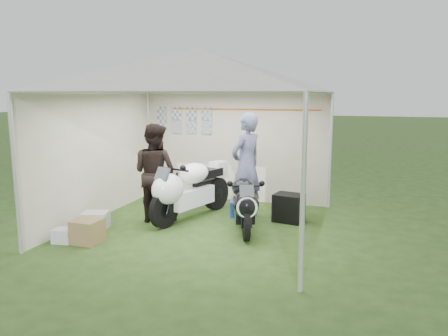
{
  "coord_description": "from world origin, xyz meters",
  "views": [
    {
      "loc": [
        2.61,
        -6.81,
        2.27
      ],
      "look_at": [
        0.31,
        0.35,
        0.99
      ],
      "focal_mm": 35.0,
      "sensor_mm": 36.0,
      "label": 1
    }
  ],
  "objects_px": {
    "canopy_tent": "(200,75)",
    "motorcycle_white": "(188,188)",
    "paddock_stand": "(240,209)",
    "crate_2": "(63,236)",
    "crate_1": "(88,231)",
    "motorcycle_black": "(244,201)",
    "equipment_box": "(289,208)",
    "crate_3": "(87,228)",
    "person_dark_jacket": "(155,173)",
    "person_blue_jacket": "(246,166)",
    "crate_0": "(96,220)"
  },
  "relations": [
    {
      "from": "paddock_stand",
      "to": "person_dark_jacket",
      "type": "bearing_deg",
      "value": -152.19
    },
    {
      "from": "crate_1",
      "to": "motorcycle_white",
      "type": "bearing_deg",
      "value": 58.78
    },
    {
      "from": "paddock_stand",
      "to": "crate_3",
      "type": "distance_m",
      "value": 2.76
    },
    {
      "from": "person_blue_jacket",
      "to": "crate_1",
      "type": "xyz_separation_m",
      "value": [
        -1.96,
        -2.12,
        -0.79
      ]
    },
    {
      "from": "crate_3",
      "to": "motorcycle_black",
      "type": "bearing_deg",
      "value": 24.46
    },
    {
      "from": "canopy_tent",
      "to": "motorcycle_black",
      "type": "relative_size",
      "value": 3.25
    },
    {
      "from": "person_blue_jacket",
      "to": "crate_1",
      "type": "height_order",
      "value": "person_blue_jacket"
    },
    {
      "from": "person_blue_jacket",
      "to": "motorcycle_black",
      "type": "bearing_deg",
      "value": 39.81
    },
    {
      "from": "motorcycle_black",
      "to": "crate_3",
      "type": "bearing_deg",
      "value": -175.07
    },
    {
      "from": "person_blue_jacket",
      "to": "crate_3",
      "type": "relative_size",
      "value": 4.99
    },
    {
      "from": "person_dark_jacket",
      "to": "person_blue_jacket",
      "type": "xyz_separation_m",
      "value": [
        1.48,
        0.75,
        0.09
      ]
    },
    {
      "from": "canopy_tent",
      "to": "motorcycle_black",
      "type": "bearing_deg",
      "value": -0.37
    },
    {
      "from": "crate_1",
      "to": "crate_3",
      "type": "height_order",
      "value": "crate_1"
    },
    {
      "from": "paddock_stand",
      "to": "crate_0",
      "type": "height_order",
      "value": "paddock_stand"
    },
    {
      "from": "motorcycle_white",
      "to": "crate_1",
      "type": "xyz_separation_m",
      "value": [
        -0.99,
        -1.64,
        -0.41
      ]
    },
    {
      "from": "motorcycle_white",
      "to": "equipment_box",
      "type": "relative_size",
      "value": 4.15
    },
    {
      "from": "paddock_stand",
      "to": "person_blue_jacket",
      "type": "xyz_separation_m",
      "value": [
        0.1,
        0.02,
        0.82
      ]
    },
    {
      "from": "crate_0",
      "to": "crate_2",
      "type": "height_order",
      "value": "crate_0"
    },
    {
      "from": "motorcycle_black",
      "to": "crate_2",
      "type": "xyz_separation_m",
      "value": [
        -2.49,
        -1.45,
        -0.39
      ]
    },
    {
      "from": "paddock_stand",
      "to": "crate_1",
      "type": "height_order",
      "value": "crate_1"
    },
    {
      "from": "canopy_tent",
      "to": "person_dark_jacket",
      "type": "distance_m",
      "value": 1.91
    },
    {
      "from": "canopy_tent",
      "to": "motorcycle_white",
      "type": "relative_size",
      "value": 2.72
    },
    {
      "from": "crate_0",
      "to": "crate_2",
      "type": "distance_m",
      "value": 0.79
    },
    {
      "from": "motorcycle_white",
      "to": "motorcycle_black",
      "type": "distance_m",
      "value": 1.18
    },
    {
      "from": "motorcycle_black",
      "to": "crate_1",
      "type": "height_order",
      "value": "motorcycle_black"
    },
    {
      "from": "canopy_tent",
      "to": "equipment_box",
      "type": "relative_size",
      "value": 11.28
    },
    {
      "from": "canopy_tent",
      "to": "person_blue_jacket",
      "type": "height_order",
      "value": "canopy_tent"
    },
    {
      "from": "motorcycle_white",
      "to": "crate_1",
      "type": "height_order",
      "value": "motorcycle_white"
    },
    {
      "from": "equipment_box",
      "to": "crate_3",
      "type": "bearing_deg",
      "value": -148.72
    },
    {
      "from": "motorcycle_white",
      "to": "canopy_tent",
      "type": "bearing_deg",
      "value": -22.11
    },
    {
      "from": "person_dark_jacket",
      "to": "person_blue_jacket",
      "type": "relative_size",
      "value": 0.91
    },
    {
      "from": "paddock_stand",
      "to": "crate_2",
      "type": "xyz_separation_m",
      "value": [
        -2.22,
        -2.22,
        -0.04
      ]
    },
    {
      "from": "motorcycle_black",
      "to": "crate_2",
      "type": "height_order",
      "value": "motorcycle_black"
    },
    {
      "from": "canopy_tent",
      "to": "crate_1",
      "type": "distance_m",
      "value": 3.06
    },
    {
      "from": "crate_0",
      "to": "crate_3",
      "type": "distance_m",
      "value": 0.42
    },
    {
      "from": "motorcycle_black",
      "to": "paddock_stand",
      "type": "height_order",
      "value": "motorcycle_black"
    },
    {
      "from": "person_dark_jacket",
      "to": "person_blue_jacket",
      "type": "height_order",
      "value": "person_blue_jacket"
    },
    {
      "from": "paddock_stand",
      "to": "crate_2",
      "type": "distance_m",
      "value": 3.14
    },
    {
      "from": "canopy_tent",
      "to": "motorcycle_black",
      "type": "xyz_separation_m",
      "value": [
        0.77,
        -0.0,
        -2.08
      ]
    },
    {
      "from": "motorcycle_black",
      "to": "person_dark_jacket",
      "type": "bearing_deg",
      "value": 158.84
    },
    {
      "from": "crate_0",
      "to": "crate_3",
      "type": "bearing_deg",
      "value": -74.89
    },
    {
      "from": "canopy_tent",
      "to": "person_dark_jacket",
      "type": "relative_size",
      "value": 3.22
    },
    {
      "from": "person_dark_jacket",
      "to": "equipment_box",
      "type": "bearing_deg",
      "value": -149.66
    },
    {
      "from": "paddock_stand",
      "to": "person_dark_jacket",
      "type": "height_order",
      "value": "person_dark_jacket"
    },
    {
      "from": "paddock_stand",
      "to": "person_blue_jacket",
      "type": "height_order",
      "value": "person_blue_jacket"
    },
    {
      "from": "equipment_box",
      "to": "crate_3",
      "type": "distance_m",
      "value": 3.47
    },
    {
      "from": "motorcycle_white",
      "to": "crate_1",
      "type": "bearing_deg",
      "value": -103.94
    },
    {
      "from": "canopy_tent",
      "to": "person_blue_jacket",
      "type": "xyz_separation_m",
      "value": [
        0.59,
        0.79,
        -1.61
      ]
    },
    {
      "from": "crate_3",
      "to": "crate_1",
      "type": "bearing_deg",
      "value": -52.76
    },
    {
      "from": "person_dark_jacket",
      "to": "crate_1",
      "type": "height_order",
      "value": "person_dark_jacket"
    }
  ]
}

